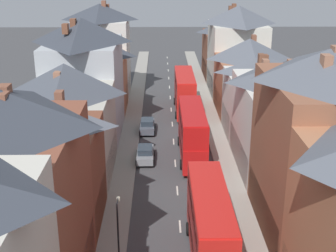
{
  "coord_description": "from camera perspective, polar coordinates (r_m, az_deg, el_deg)",
  "views": [
    {
      "loc": [
        -1.49,
        -13.9,
        19.96
      ],
      "look_at": [
        -0.62,
        37.59,
        1.34
      ],
      "focal_mm": 50.0,
      "sensor_mm": 36.0,
      "label": 1
    }
  ],
  "objects": [
    {
      "name": "double_decker_bus_mid_street",
      "position": [
        63.44,
        2.04,
        4.19
      ],
      "size": [
        2.74,
        10.8,
        5.3
      ],
      "color": "red",
      "rests_on": "ground"
    },
    {
      "name": "double_decker_bus_lead",
      "position": [
        32.5,
        5.09,
        -12.05
      ],
      "size": [
        2.74,
        10.8,
        5.3
      ],
      "color": "red",
      "rests_on": "ground"
    },
    {
      "name": "car_parked_left_b",
      "position": [
        56.44,
        -2.55,
        0.06
      ],
      "size": [
        1.9,
        4.09,
        1.68
      ],
      "color": "#4C515B",
      "rests_on": "ground"
    },
    {
      "name": "car_mid_black",
      "position": [
        48.51,
        -2.8,
        -3.38
      ],
      "size": [
        1.9,
        4.1,
        1.63
      ],
      "color": "gray",
      "rests_on": "ground"
    },
    {
      "name": "pavement_left",
      "position": [
        55.7,
        -4.62,
        -1.11
      ],
      "size": [
        2.2,
        104.0,
        0.14
      ],
      "primitive_type": "cube",
      "color": "gray",
      "rests_on": "ground"
    },
    {
      "name": "terrace_row_left",
      "position": [
        40.7,
        -13.25,
        -0.44
      ],
      "size": [
        8.0,
        72.48,
        14.1
      ],
      "color": "brown",
      "rests_on": "ground"
    },
    {
      "name": "centre_line_dashes",
      "position": [
        53.77,
        0.69,
        -1.91
      ],
      "size": [
        0.14,
        97.8,
        0.01
      ],
      "color": "silver",
      "rests_on": "ground"
    },
    {
      "name": "terrace_row_right",
      "position": [
        46.72,
        13.56,
        1.76
      ],
      "size": [
        8.0,
        82.82,
        14.37
      ],
      "color": "brown",
      "rests_on": "ground"
    },
    {
      "name": "double_decker_bus_far_approaching",
      "position": [
        48.73,
        2.95,
        -0.75
      ],
      "size": [
        2.74,
        10.8,
        5.3
      ],
      "color": "red",
      "rests_on": "ground"
    },
    {
      "name": "street_lamp",
      "position": [
        30.99,
        -6.08,
        -12.89
      ],
      "size": [
        0.2,
        1.12,
        5.5
      ],
      "color": "black",
      "rests_on": "ground"
    },
    {
      "name": "pavement_right",
      "position": [
        55.97,
        5.86,
        -1.05
      ],
      "size": [
        2.2,
        104.0,
        0.14
      ],
      "primitive_type": "cube",
      "color": "gray",
      "rests_on": "ground"
    }
  ]
}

